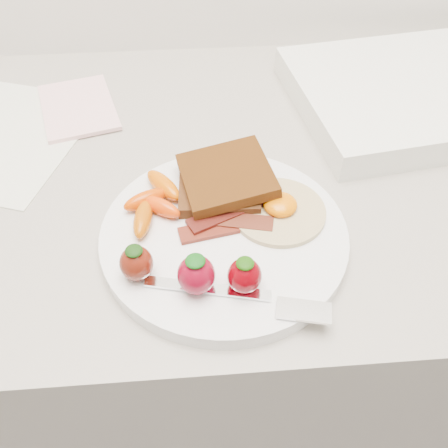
{
  "coord_description": "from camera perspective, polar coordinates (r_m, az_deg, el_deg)",
  "views": [
    {
      "loc": [
        -0.02,
        1.19,
        1.32
      ],
      "look_at": [
        0.01,
        1.56,
        0.93
      ],
      "focal_mm": 40.0,
      "sensor_mm": 36.0,
      "label": 1
    }
  ],
  "objects": [
    {
      "name": "fork",
      "position": [
        0.48,
        3.03,
        -8.47
      ],
      "size": [
        0.18,
        0.07,
        0.0
      ],
      "color": "white",
      "rests_on": "plate"
    },
    {
      "name": "paper_sheet",
      "position": [
        0.75,
        -23.29,
        9.07
      ],
      "size": [
        0.26,
        0.29,
        0.0
      ],
      "primitive_type": "cube",
      "rotation": [
        0.0,
        0.0,
        -0.33
      ],
      "color": "silver",
      "rests_on": "counter"
    },
    {
      "name": "appliance",
      "position": [
        0.8,
        21.13,
        13.82
      ],
      "size": [
        0.38,
        0.32,
        0.04
      ],
      "primitive_type": "cube",
      "rotation": [
        0.0,
        0.0,
        0.15
      ],
      "color": "white",
      "rests_on": "counter"
    },
    {
      "name": "toast_lower",
      "position": [
        0.58,
        -0.6,
        4.36
      ],
      "size": [
        0.1,
        0.1,
        0.01
      ],
      "primitive_type": "cube",
      "rotation": [
        0.0,
        0.0,
        -0.05
      ],
      "color": "#321F08",
      "rests_on": "plate"
    },
    {
      "name": "baby_carrots",
      "position": [
        0.56,
        -8.04,
        2.57
      ],
      "size": [
        0.07,
        0.11,
        0.02
      ],
      "color": "#CC3F00",
      "rests_on": "plate"
    },
    {
      "name": "notepad",
      "position": [
        0.78,
        -16.34,
        12.71
      ],
      "size": [
        0.14,
        0.17,
        0.01
      ],
      "primitive_type": "cube",
      "rotation": [
        0.0,
        0.0,
        0.27
      ],
      "color": "#FBC1C4",
      "rests_on": "paper_sheet"
    },
    {
      "name": "toast_upper",
      "position": [
        0.57,
        0.28,
        5.58
      ],
      "size": [
        0.12,
        0.12,
        0.02
      ],
      "primitive_type": "cube",
      "rotation": [
        0.0,
        -0.1,
        0.18
      ],
      "color": "black",
      "rests_on": "toast_lower"
    },
    {
      "name": "strawberries",
      "position": [
        0.48,
        -3.65,
        -5.39
      ],
      "size": [
        0.14,
        0.06,
        0.05
      ],
      "color": "#5B160A",
      "rests_on": "plate"
    },
    {
      "name": "bacon_strips",
      "position": [
        0.55,
        0.2,
        0.36
      ],
      "size": [
        0.11,
        0.07,
        0.01
      ],
      "color": "#4C0B03",
      "rests_on": "plate"
    },
    {
      "name": "fried_egg",
      "position": [
        0.56,
        6.29,
        1.68
      ],
      "size": [
        0.11,
        0.11,
        0.02
      ],
      "color": "beige",
      "rests_on": "plate"
    },
    {
      "name": "counter",
      "position": [
        1.01,
        -1.16,
        -12.88
      ],
      "size": [
        2.0,
        0.6,
        0.9
      ],
      "primitive_type": "cube",
      "color": "gray",
      "rests_on": "ground"
    },
    {
      "name": "plate",
      "position": [
        0.55,
        0.0,
        -1.36
      ],
      "size": [
        0.27,
        0.27,
        0.02
      ],
      "primitive_type": "cylinder",
      "color": "white",
      "rests_on": "counter"
    }
  ]
}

